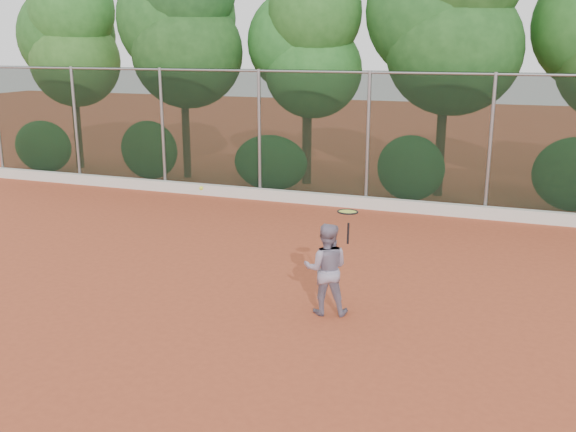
% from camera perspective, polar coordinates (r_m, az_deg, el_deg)
% --- Properties ---
extents(ground, '(80.00, 80.00, 0.00)m').
position_cam_1_polar(ground, '(10.60, -1.86, -7.86)').
color(ground, '#A54527').
rests_on(ground, ground).
extents(concrete_curb, '(24.00, 0.20, 0.30)m').
position_cam_1_polar(concrete_curb, '(16.77, 6.79, 1.19)').
color(concrete_curb, silver).
rests_on(concrete_curb, ground).
extents(tennis_player, '(0.83, 0.71, 1.47)m').
position_cam_1_polar(tennis_player, '(10.04, 3.42, -4.71)').
color(tennis_player, gray).
rests_on(tennis_player, ground).
extents(chainlink_fence, '(24.09, 0.09, 3.50)m').
position_cam_1_polar(chainlink_fence, '(16.63, 7.12, 7.06)').
color(chainlink_fence, black).
rests_on(chainlink_fence, ground).
extents(foliage_backdrop, '(23.70, 3.63, 7.55)m').
position_cam_1_polar(foliage_backdrop, '(18.53, 7.10, 15.75)').
color(foliage_backdrop, '#46301B').
rests_on(foliage_backdrop, ground).
extents(tennis_racket, '(0.40, 0.40, 0.53)m').
position_cam_1_polar(tennis_racket, '(9.52, 5.33, 0.15)').
color(tennis_racket, black).
rests_on(tennis_racket, ground).
extents(tennis_ball_in_flight, '(0.07, 0.07, 0.07)m').
position_cam_1_polar(tennis_ball_in_flight, '(10.34, -7.72, 2.47)').
color(tennis_ball_in_flight, '#DBF136').
rests_on(tennis_ball_in_flight, ground).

